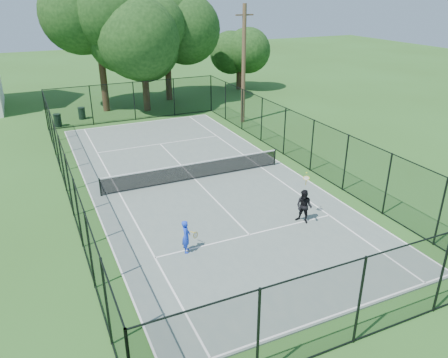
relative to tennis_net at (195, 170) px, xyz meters
name	(u,v)px	position (x,y,z in m)	size (l,w,h in m)	color
ground	(195,180)	(0.00, 0.00, -0.58)	(120.00, 120.00, 0.00)	#2C531C
tennis_court	(195,180)	(0.00, 0.00, -0.55)	(11.00, 24.00, 0.06)	slate
tennis_net	(195,170)	(0.00, 0.00, 0.00)	(10.08, 0.08, 0.95)	black
fence	(194,154)	(0.00, 0.00, 0.92)	(13.10, 26.10, 3.00)	black
tree_near_left	(99,35)	(-1.54, 16.78, 5.56)	(7.65, 7.65, 9.98)	#332114
tree_near_mid	(143,47)	(1.64, 15.49, 4.66)	(6.50, 6.50, 8.50)	#332114
tree_near_right	(166,34)	(4.57, 18.44, 5.30)	(6.70, 6.70, 9.25)	#332114
tree_far_right	(239,51)	(12.52, 19.86, 3.20)	(4.62, 4.62, 6.11)	#332114
trash_bin_left	(58,120)	(-5.75, 13.62, -0.09)	(0.58, 0.58, 0.97)	black
trash_bin_right	(82,113)	(-3.80, 14.99, -0.10)	(0.58, 0.58, 0.94)	black
utility_pole	(244,65)	(7.46, 9.00, 3.78)	(1.40, 0.30, 8.60)	#4C3823
player_blue	(186,236)	(-2.83, -6.48, 0.16)	(0.83, 0.58, 1.36)	blue
player_black	(304,206)	(2.66, -6.42, 0.26)	(0.89, 1.05, 2.14)	black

